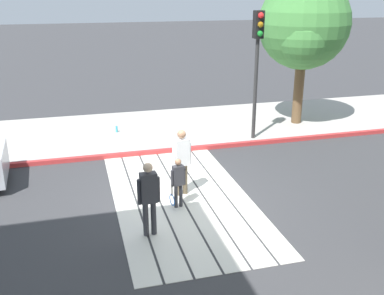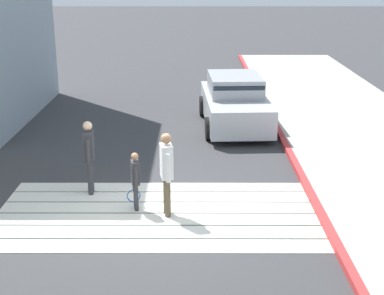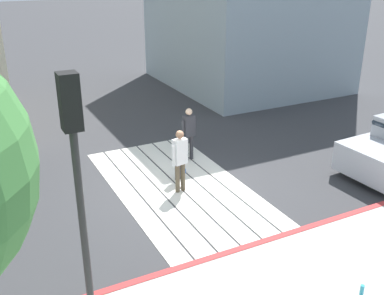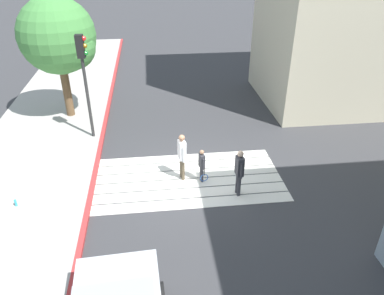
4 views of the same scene
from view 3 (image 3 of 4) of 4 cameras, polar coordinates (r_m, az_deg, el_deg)
The scene contains 8 objects.
ground_plane at distance 12.33m, azimuth -1.60°, elevation -4.94°, with size 120.00×120.00×0.00m, color #38383A.
crosswalk_stripes at distance 12.33m, azimuth -1.60°, elevation -4.92°, with size 6.40×3.25×0.01m.
curb_painted at distance 9.88m, azimuth 6.73°, elevation -12.37°, with size 0.16×40.00×0.13m, color #BC3333.
traffic_light_corner at distance 6.97m, azimuth -14.32°, elevation -0.62°, with size 0.39×0.28×4.24m.
water_bottle at distance 9.05m, azimuth 20.31°, elevation -16.28°, with size 0.07×0.07×0.22m, color #33A5BF.
pedestrian_adult_lead at distance 13.59m, azimuth -0.38°, elevation 2.13°, with size 0.24×0.48×1.63m.
pedestrian_adult_trailing at distance 11.71m, azimuth -1.49°, elevation -1.15°, with size 0.28×0.49×1.70m.
pedestrian_child_with_racket at distance 12.46m, azimuth -1.70°, elevation -1.16°, with size 0.31×0.39×1.22m.
Camera 3 is at (-9.89, 4.65, 5.71)m, focal length 43.03 mm.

